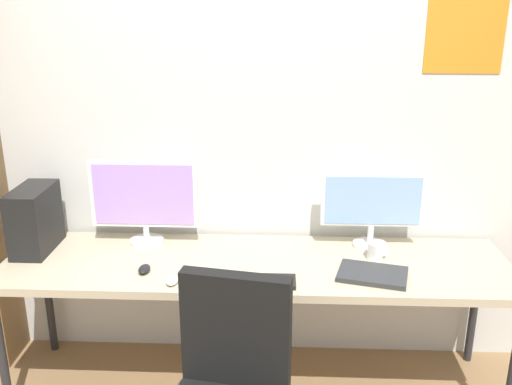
# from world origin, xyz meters

# --- Properties ---
(wall_back) EXTENTS (4.95, 0.11, 2.60)m
(wall_back) POSITION_xyz_m (0.00, 1.02, 1.30)
(wall_back) COLOR silver
(wall_back) RESTS_ON ground_plane
(desk) EXTENTS (2.55, 0.68, 0.74)m
(desk) POSITION_xyz_m (0.00, 0.60, 0.69)
(desk) COLOR tan
(desk) RESTS_ON ground_plane
(monitor_left) EXTENTS (0.57, 0.18, 0.46)m
(monitor_left) POSITION_xyz_m (-0.60, 0.81, 0.99)
(monitor_left) COLOR silver
(monitor_left) RESTS_ON desk
(monitor_right) EXTENTS (0.53, 0.18, 0.41)m
(monitor_right) POSITION_xyz_m (0.60, 0.81, 0.97)
(monitor_right) COLOR silver
(monitor_right) RESTS_ON desk
(pc_tower) EXTENTS (0.17, 0.34, 0.34)m
(pc_tower) POSITION_xyz_m (-1.15, 0.70, 0.91)
(pc_tower) COLOR black
(pc_tower) RESTS_ON desk
(keyboard_main) EXTENTS (0.39, 0.13, 0.02)m
(keyboard_main) POSITION_xyz_m (0.00, 0.37, 0.75)
(keyboard_main) COLOR black
(keyboard_main) RESTS_ON desk
(mouse_left_side) EXTENTS (0.06, 0.10, 0.03)m
(mouse_left_side) POSITION_xyz_m (-0.53, 0.46, 0.76)
(mouse_left_side) COLOR black
(mouse_left_side) RESTS_ON desk
(mouse_right_side) EXTENTS (0.06, 0.10, 0.03)m
(mouse_right_side) POSITION_xyz_m (-0.38, 0.35, 0.76)
(mouse_right_side) COLOR silver
(mouse_right_side) RESTS_ON desk
(laptop_closed) EXTENTS (0.36, 0.29, 0.02)m
(laptop_closed) POSITION_xyz_m (0.56, 0.46, 0.75)
(laptop_closed) COLOR #2D2D2D
(laptop_closed) RESTS_ON desk
(coffee_mug) EXTENTS (0.11, 0.08, 0.09)m
(coffee_mug) POSITION_xyz_m (0.61, 0.66, 0.79)
(coffee_mug) COLOR white
(coffee_mug) RESTS_ON desk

